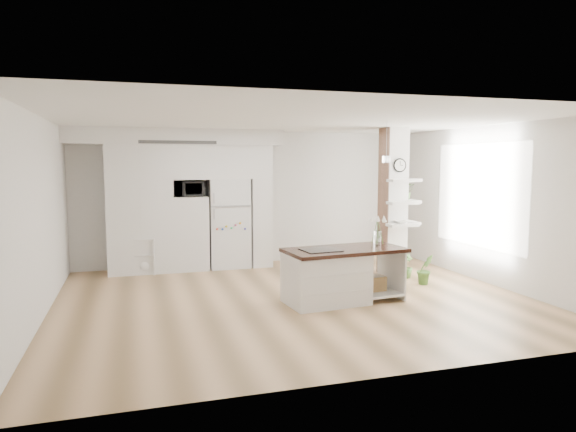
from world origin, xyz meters
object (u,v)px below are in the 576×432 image
object	(u,v)px
refrigerator	(228,223)
floor_plant_a	(425,269)
bookshelf	(141,258)
kitchen_island	(333,274)

from	to	relation	value
refrigerator	floor_plant_a	distance (m)	3.87
bookshelf	floor_plant_a	xyz separation A→B (m)	(4.62, -2.26, -0.04)
kitchen_island	bookshelf	world-z (taller)	kitchen_island
bookshelf	floor_plant_a	bearing A→B (deg)	-17.73
refrigerator	floor_plant_a	bearing A→B (deg)	-39.82
refrigerator	floor_plant_a	world-z (taller)	refrigerator
kitchen_island	bookshelf	xyz separation A→B (m)	(-2.69, 2.85, -0.13)
bookshelf	kitchen_island	bearing A→B (deg)	-38.30
refrigerator	kitchen_island	world-z (taller)	refrigerator
refrigerator	bookshelf	world-z (taller)	refrigerator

